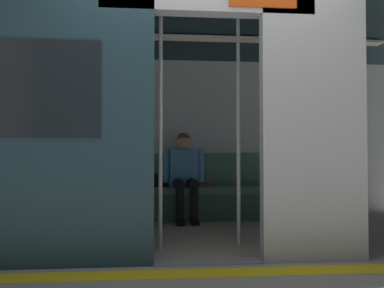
# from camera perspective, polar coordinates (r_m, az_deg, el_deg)

# --- Properties ---
(ground_plane) EXTENTS (60.00, 60.00, 0.00)m
(ground_plane) POSITION_cam_1_polar(r_m,az_deg,el_deg) (3.47, 2.27, -16.09)
(ground_plane) COLOR gray
(platform_edge_strip) EXTENTS (8.00, 0.24, 0.01)m
(platform_edge_strip) POSITION_cam_1_polar(r_m,az_deg,el_deg) (3.18, 3.01, -17.38)
(platform_edge_strip) COLOR yellow
(platform_edge_strip) RESTS_ON ground_plane
(train_car) EXTENTS (6.40, 2.74, 2.35)m
(train_car) POSITION_cam_1_polar(r_m,az_deg,el_deg) (4.59, -0.39, 6.88)
(train_car) COLOR #ADAFB5
(train_car) RESTS_ON ground_plane
(bench_seat) EXTENTS (2.87, 0.44, 0.45)m
(bench_seat) POSITION_cam_1_polar(r_m,az_deg,el_deg) (5.60, -0.78, -6.99)
(bench_seat) COLOR #4C7566
(bench_seat) RESTS_ON ground_plane
(person_seated) EXTENTS (0.55, 0.68, 1.18)m
(person_seated) POSITION_cam_1_polar(r_m,az_deg,el_deg) (5.52, -1.09, -3.68)
(person_seated) COLOR #4C8CC6
(person_seated) RESTS_ON ground_plane
(handbag) EXTENTS (0.26, 0.15, 0.17)m
(handbag) POSITION_cam_1_polar(r_m,az_deg,el_deg) (5.64, -4.70, -5.02)
(handbag) COLOR black
(handbag) RESTS_ON bench_seat
(book) EXTENTS (0.15, 0.22, 0.03)m
(book) POSITION_cam_1_polar(r_m,az_deg,el_deg) (5.68, 1.82, -5.72)
(book) COLOR #B22D2D
(book) RESTS_ON bench_seat
(grab_pole_door) EXTENTS (0.04, 0.04, 2.21)m
(grab_pole_door) POSITION_cam_1_polar(r_m,az_deg,el_deg) (3.83, -4.38, 1.97)
(grab_pole_door) COLOR silver
(grab_pole_door) RESTS_ON ground_plane
(grab_pole_far) EXTENTS (0.04, 0.04, 2.21)m
(grab_pole_far) POSITION_cam_1_polar(r_m,az_deg,el_deg) (4.04, 6.44, 1.79)
(grab_pole_far) COLOR silver
(grab_pole_far) RESTS_ON ground_plane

